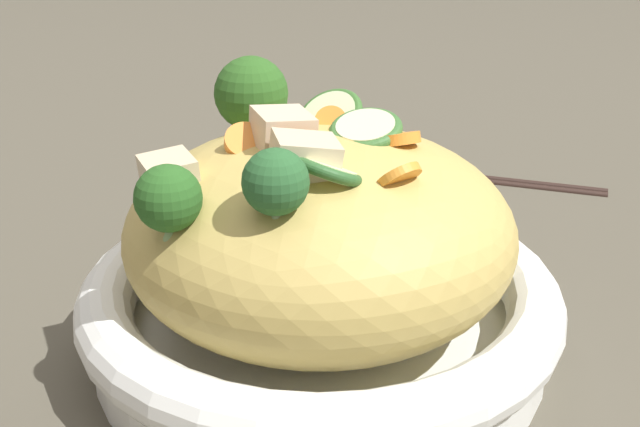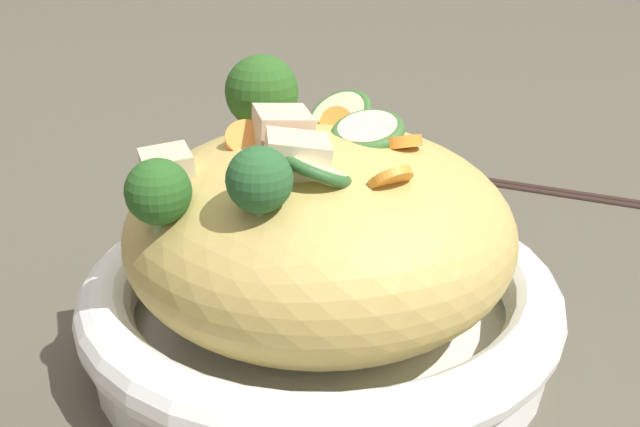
% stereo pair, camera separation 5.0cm
% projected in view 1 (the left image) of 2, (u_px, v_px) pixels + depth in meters
% --- Properties ---
extents(ground_plane, '(3.00, 3.00, 0.00)m').
position_uv_depth(ground_plane, '(320.00, 347.00, 0.54)').
color(ground_plane, '#4E493C').
extents(serving_bowl, '(0.30, 0.30, 0.06)m').
position_uv_depth(serving_bowl, '(320.00, 308.00, 0.53)').
color(serving_bowl, white).
rests_on(serving_bowl, ground_plane).
extents(noodle_heap, '(0.24, 0.24, 0.12)m').
position_uv_depth(noodle_heap, '(320.00, 232.00, 0.50)').
color(noodle_heap, tan).
rests_on(noodle_heap, serving_bowl).
extents(broccoli_florets, '(0.19, 0.11, 0.07)m').
position_uv_depth(broccoli_florets, '(238.00, 133.00, 0.48)').
color(broccoli_florets, '#90B473').
rests_on(broccoli_florets, serving_bowl).
extents(carrot_coins, '(0.09, 0.13, 0.03)m').
position_uv_depth(carrot_coins, '(329.00, 145.00, 0.47)').
color(carrot_coins, orange).
rests_on(carrot_coins, serving_bowl).
extents(zucchini_slices, '(0.16, 0.09, 0.03)m').
position_uv_depth(zucchini_slices, '(341.00, 135.00, 0.49)').
color(zucchini_slices, beige).
rests_on(zucchini_slices, serving_bowl).
extents(chicken_chunks, '(0.08, 0.12, 0.04)m').
position_uv_depth(chicken_chunks, '(256.00, 155.00, 0.46)').
color(chicken_chunks, beige).
rests_on(chicken_chunks, serving_bowl).
extents(chopsticks_pair, '(0.04, 0.22, 0.01)m').
position_uv_depth(chopsticks_pair, '(491.00, 178.00, 0.81)').
color(chopsticks_pair, black).
rests_on(chopsticks_pair, ground_plane).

